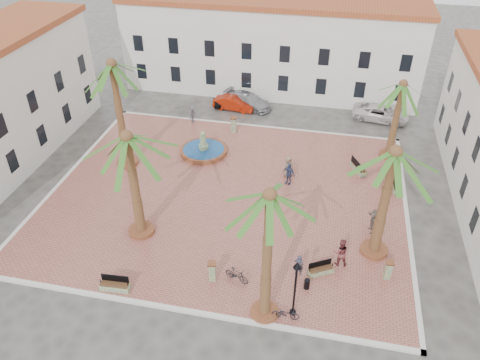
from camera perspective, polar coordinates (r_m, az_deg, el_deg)
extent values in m
plane|color=#56544F|center=(35.11, -1.60, -1.94)|extent=(120.00, 120.00, 0.00)
cube|color=#AC5F51|center=(35.07, -1.60, -1.84)|extent=(26.00, 22.00, 0.15)
cube|color=silver|center=(44.14, 1.73, 6.60)|extent=(26.30, 0.30, 0.16)
cube|color=silver|center=(27.44, -7.12, -15.47)|extent=(26.30, 0.30, 0.16)
cube|color=silver|center=(34.95, 19.68, -4.41)|extent=(0.30, 22.30, 0.16)
cube|color=silver|center=(39.69, -20.18, 0.64)|extent=(0.30, 22.30, 0.16)
cube|color=white|center=(50.49, 3.78, 15.80)|extent=(30.00, 7.00, 9.00)
cube|color=#AA4E29|center=(49.13, 4.01, 21.04)|extent=(30.40, 7.40, 0.50)
cube|color=black|center=(51.64, -11.87, 12.86)|extent=(1.00, 0.12, 1.60)
cube|color=black|center=(50.31, -7.83, 12.68)|extent=(1.00, 0.12, 1.60)
cube|color=black|center=(49.23, -3.61, 12.42)|extent=(1.00, 0.12, 1.60)
cube|color=black|center=(48.42, 0.78, 12.09)|extent=(1.00, 0.12, 1.60)
cube|color=black|center=(47.89, 5.27, 11.67)|extent=(1.00, 0.12, 1.60)
cube|color=black|center=(47.65, 9.83, 11.18)|extent=(1.00, 0.12, 1.60)
cube|color=black|center=(47.70, 14.38, 10.61)|extent=(1.00, 0.12, 1.60)
cube|color=black|center=(48.05, 18.88, 9.99)|extent=(1.00, 0.12, 1.60)
cube|color=black|center=(50.61, -12.29, 15.99)|extent=(1.00, 0.12, 1.60)
cube|color=black|center=(49.26, -8.12, 15.90)|extent=(1.00, 0.12, 1.60)
cube|color=black|center=(48.15, -3.74, 15.72)|extent=(1.00, 0.12, 1.60)
cube|color=black|center=(47.32, 0.81, 15.43)|extent=(1.00, 0.12, 1.60)
cube|color=black|center=(46.78, 5.48, 15.04)|extent=(1.00, 0.12, 1.60)
cube|color=black|center=(46.54, 10.20, 14.55)|extent=(1.00, 0.12, 1.60)
cube|color=black|center=(46.59, 14.92, 13.96)|extent=(1.00, 0.12, 1.60)
cube|color=black|center=(46.95, 19.58, 13.28)|extent=(1.00, 0.12, 1.60)
cube|color=black|center=(32.94, 26.71, -4.42)|extent=(0.12, 1.00, 1.60)
cube|color=black|center=(35.85, 25.69, -0.72)|extent=(0.12, 1.00, 1.60)
cube|color=black|center=(38.90, 24.82, 2.42)|extent=(0.12, 1.00, 1.60)
cube|color=black|center=(42.06, 24.08, 5.09)|extent=(0.12, 1.00, 1.60)
cube|color=black|center=(45.30, 23.44, 7.39)|extent=(0.12, 1.00, 1.60)
cube|color=black|center=(34.36, 26.94, 3.34)|extent=(0.12, 1.00, 1.60)
cube|color=black|center=(37.53, 25.94, 6.26)|extent=(0.12, 1.00, 1.60)
cube|color=black|center=(40.79, 25.08, 8.72)|extent=(0.12, 1.00, 1.60)
cube|color=black|center=(44.13, 24.35, 10.81)|extent=(0.12, 1.00, 1.60)
cube|color=black|center=(38.92, -26.02, 2.08)|extent=(0.12, 1.00, 1.60)
cube|color=black|center=(41.62, -23.04, 5.05)|extent=(0.12, 1.00, 1.60)
cube|color=black|center=(44.52, -20.41, 7.64)|extent=(0.12, 1.00, 1.60)
cube|color=black|center=(47.57, -18.09, 9.89)|extent=(0.12, 1.00, 1.60)
cube|color=black|center=(37.55, -27.18, 5.91)|extent=(0.12, 1.00, 1.60)
cube|color=black|center=(40.34, -24.01, 8.72)|extent=(0.12, 1.00, 1.60)
cube|color=black|center=(43.32, -21.23, 11.14)|extent=(0.12, 1.00, 1.60)
cube|color=black|center=(46.46, -18.77, 13.22)|extent=(0.12, 1.00, 1.60)
cylinder|color=brown|center=(39.91, -4.45, 3.57)|extent=(3.96, 3.96, 0.38)
cylinder|color=#194C8C|center=(39.82, -4.47, 3.78)|extent=(3.49, 3.49, 0.06)
cylinder|color=gray|center=(39.81, -4.47, 3.81)|extent=(0.85, 0.85, 0.75)
cylinder|color=gray|center=(39.42, -4.52, 4.74)|extent=(0.57, 0.57, 1.13)
sphere|color=gray|center=(39.07, -4.56, 5.64)|extent=(0.42, 0.42, 0.42)
cylinder|color=brown|center=(39.48, -13.54, 2.12)|extent=(1.71, 1.71, 0.26)
cylinder|color=brown|center=(37.38, -14.44, 7.65)|extent=(0.56, 0.56, 8.35)
sphere|color=brown|center=(35.73, -15.43, 13.58)|extent=(0.75, 0.75, 0.75)
cylinder|color=brown|center=(32.34, -11.91, -6.00)|extent=(1.75, 1.75, 0.26)
cylinder|color=brown|center=(30.09, -12.74, -0.68)|extent=(0.57, 0.57, 7.14)
sphere|color=brown|center=(28.20, -13.67, 5.21)|extent=(0.77, 0.77, 0.77)
cylinder|color=brown|center=(26.96, 3.00, -15.74)|extent=(1.55, 1.55, 0.23)
cylinder|color=brown|center=(23.91, 3.30, -9.49)|extent=(0.50, 0.50, 8.02)
sphere|color=brown|center=(21.29, 3.66, -1.79)|extent=(0.68, 0.68, 0.68)
cylinder|color=brown|center=(31.45, 15.98, -8.17)|extent=(1.76, 1.76, 0.26)
cylinder|color=brown|center=(29.10, 17.15, -2.75)|extent=(0.57, 0.57, 7.25)
sphere|color=brown|center=(27.12, 18.46, 3.31)|extent=(0.77, 0.77, 0.77)
cylinder|color=brown|center=(41.37, 17.62, 3.00)|extent=(1.56, 1.56, 0.23)
cylinder|color=brown|center=(39.83, 18.44, 6.94)|extent=(0.51, 0.51, 6.25)
sphere|color=brown|center=(38.55, 19.30, 11.02)|extent=(0.68, 0.68, 0.68)
cube|color=gray|center=(28.94, -15.00, -12.47)|extent=(1.79, 0.64, 0.39)
cube|color=#56351E|center=(28.78, -15.07, -12.17)|extent=(1.69, 0.59, 0.06)
cube|color=black|center=(28.72, -14.99, -11.50)|extent=(1.67, 0.15, 0.49)
cylinder|color=black|center=(28.99, -16.65, -11.73)|extent=(0.05, 0.05, 0.29)
cylinder|color=black|center=(28.41, -13.52, -12.27)|extent=(0.05, 0.05, 0.29)
cube|color=gray|center=(29.29, 9.80, -10.88)|extent=(1.62, 1.21, 0.35)
cube|color=#56351E|center=(29.15, 9.84, -10.60)|extent=(1.52, 1.13, 0.05)
cube|color=black|center=(29.10, 9.72, -10.02)|extent=(1.32, 0.78, 0.44)
cylinder|color=black|center=(28.81, 8.51, -10.82)|extent=(0.05, 0.05, 0.26)
cylinder|color=black|center=(29.36, 11.19, -10.09)|extent=(0.05, 0.05, 0.26)
cube|color=gray|center=(37.48, 18.48, -0.62)|extent=(0.77, 2.05, 0.45)
cube|color=#56351E|center=(37.34, 18.55, -0.30)|extent=(0.71, 1.94, 0.07)
cube|color=black|center=(37.12, 18.27, 0.11)|extent=(0.21, 1.90, 0.56)
cylinder|color=black|center=(36.50, 18.79, -0.99)|extent=(0.05, 0.05, 0.34)
cylinder|color=black|center=(38.03, 18.40, 0.69)|extent=(0.05, 0.05, 0.34)
cube|color=gray|center=(38.62, 14.22, 1.34)|extent=(1.35, 1.96, 0.42)
cube|color=#56351E|center=(38.49, 14.27, 1.64)|extent=(1.26, 1.84, 0.06)
cube|color=black|center=(38.23, 14.02, 1.95)|extent=(0.83, 1.63, 0.53)
cylinder|color=black|center=(37.77, 14.88, 1.07)|extent=(0.05, 0.05, 0.32)
cylinder|color=black|center=(39.07, 13.73, 2.50)|extent=(0.05, 0.05, 0.32)
cylinder|color=black|center=(27.13, 6.44, -15.70)|extent=(0.35, 0.35, 0.16)
cylinder|color=black|center=(25.78, 6.70, -13.20)|extent=(0.12, 0.12, 3.52)
cone|color=black|center=(24.39, 7.01, -10.22)|extent=(0.43, 0.43, 0.39)
sphere|color=beige|center=(24.50, 6.99, -10.46)|extent=(0.23, 0.23, 0.23)
cylinder|color=black|center=(37.08, 17.18, -1.04)|extent=(0.35, 0.35, 0.15)
cylinder|color=black|center=(36.12, 17.65, 1.21)|extent=(0.12, 0.12, 3.46)
cone|color=black|center=(35.16, 18.18, 3.74)|extent=(0.42, 0.42, 0.38)
sphere|color=beige|center=(35.23, 18.14, 3.54)|extent=(0.23, 0.23, 0.23)
cube|color=gray|center=(28.25, -3.41, -11.10)|extent=(0.46, 0.46, 1.28)
cube|color=brown|center=(27.75, -3.46, -10.11)|extent=(0.58, 0.58, 0.10)
cube|color=gray|center=(42.67, -0.78, 6.70)|extent=(0.46, 0.46, 1.39)
cube|color=brown|center=(42.32, -0.79, 7.59)|extent=(0.58, 0.58, 0.11)
cube|color=gray|center=(29.66, 17.59, -10.47)|extent=(0.42, 0.42, 1.21)
cube|color=brown|center=(29.22, 17.82, -9.57)|extent=(0.52, 0.52, 0.09)
cylinder|color=black|center=(28.24, 8.15, -12.45)|extent=(0.34, 0.34, 0.66)
imported|color=#34384A|center=(28.62, 7.15, -10.23)|extent=(0.57, 0.37, 1.55)
imported|color=black|center=(26.60, 5.58, -15.90)|extent=(1.55, 0.62, 0.80)
imported|color=brown|center=(29.53, 12.18, -8.60)|extent=(1.01, 0.82, 1.95)
imported|color=black|center=(28.25, -0.41, -11.49)|extent=(1.65, 0.96, 0.96)
imported|color=#806D56|center=(36.64, 5.89, 1.61)|extent=(1.02, 0.98, 1.76)
imported|color=navy|center=(35.81, 5.94, 0.78)|extent=(1.15, 0.87, 1.82)
imported|color=#4F4E54|center=(44.46, -5.78, 7.99)|extent=(1.00, 1.25, 1.70)
imported|color=#6A5E55|center=(32.46, 15.96, -4.83)|extent=(0.72, 1.68, 1.76)
imported|color=black|center=(47.67, -1.03, 9.63)|extent=(4.01, 2.87, 1.27)
imported|color=#AB1E08|center=(47.07, -0.72, 9.35)|extent=(4.28, 1.91, 1.36)
imported|color=#A3A5AC|center=(47.52, 0.96, 9.67)|extent=(5.43, 3.82, 1.46)
imported|color=silver|center=(46.99, 16.79, 7.82)|extent=(5.58, 3.21, 1.46)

